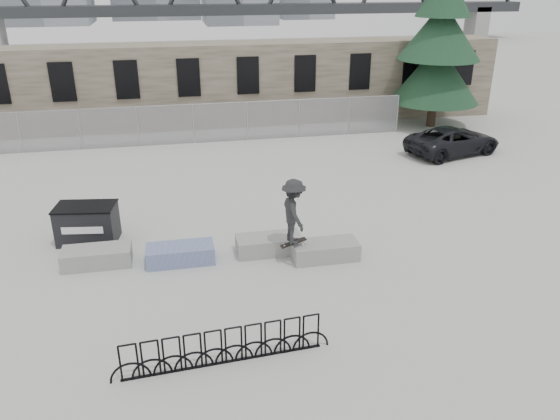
% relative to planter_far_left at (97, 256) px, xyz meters
% --- Properties ---
extents(ground, '(120.00, 120.00, 0.00)m').
position_rel_planter_far_left_xyz_m(ground, '(3.59, -0.23, -0.29)').
color(ground, '#AEAEA9').
rests_on(ground, ground).
extents(stone_wall, '(36.00, 2.58, 4.50)m').
position_rel_planter_far_left_xyz_m(stone_wall, '(3.59, 16.02, 1.96)').
color(stone_wall, '#625948').
rests_on(stone_wall, ground).
extents(chainlink_fence, '(22.06, 0.06, 2.02)m').
position_rel_planter_far_left_xyz_m(chainlink_fence, '(3.59, 12.27, 0.74)').
color(chainlink_fence, gray).
rests_on(chainlink_fence, ground).
extents(planter_far_left, '(2.00, 0.90, 0.54)m').
position_rel_planter_far_left_xyz_m(planter_far_left, '(0.00, 0.00, 0.00)').
color(planter_far_left, gray).
rests_on(planter_far_left, ground).
extents(planter_center_left, '(2.00, 0.90, 0.54)m').
position_rel_planter_far_left_xyz_m(planter_center_left, '(2.44, -0.32, 0.00)').
color(planter_center_left, '#364DA2').
rests_on(planter_center_left, ground).
extents(planter_center_right, '(2.00, 0.90, 0.54)m').
position_rel_planter_far_left_xyz_m(planter_center_right, '(5.15, -0.24, 0.00)').
color(planter_center_right, gray).
rests_on(planter_center_right, ground).
extents(planter_offset, '(2.00, 0.90, 0.54)m').
position_rel_planter_far_left_xyz_m(planter_offset, '(6.76, -0.98, 0.00)').
color(planter_offset, gray).
rests_on(planter_offset, ground).
extents(dumpster, '(2.03, 1.41, 1.24)m').
position_rel_planter_far_left_xyz_m(dumpster, '(-0.42, 1.71, 0.33)').
color(dumpster, black).
rests_on(dumpster, ground).
extents(bike_rack, '(4.93, 0.39, 0.90)m').
position_rel_planter_far_left_xyz_m(bike_rack, '(3.22, -5.24, 0.15)').
color(bike_rack, black).
rests_on(bike_rack, ground).
extents(spruce_tree, '(4.82, 4.82, 11.50)m').
position_rel_planter_far_left_xyz_m(spruce_tree, '(16.99, 13.03, 4.44)').
color(spruce_tree, '#38281E').
rests_on(spruce_tree, ground).
extents(truss_bridge, '(70.00, 3.00, 9.80)m').
position_rel_planter_far_left_xyz_m(truss_bridge, '(13.59, 54.77, 3.84)').
color(truss_bridge, '#2D3033').
rests_on(truss_bridge, ground).
extents(suv, '(5.15, 3.36, 1.32)m').
position_rel_planter_far_left_xyz_m(suv, '(15.65, 7.97, 0.37)').
color(suv, black).
rests_on(suv, ground).
extents(skateboarder, '(0.85, 1.33, 2.09)m').
position_rel_planter_far_left_xyz_m(skateboarder, '(5.76, -1.00, 1.36)').
color(skateboarder, '#232425').
rests_on(skateboarder, ground).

